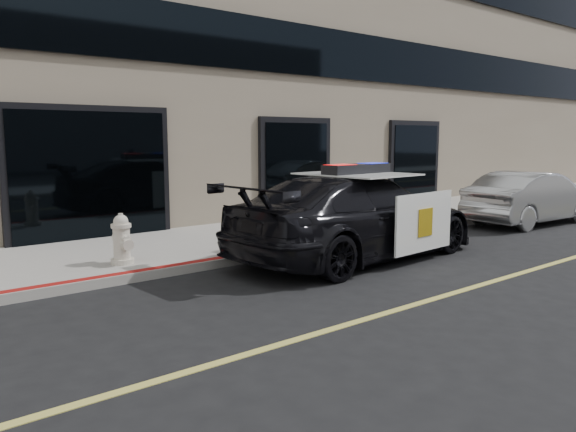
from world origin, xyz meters
TOP-DOWN VIEW (x-y plane):
  - ground at (0.00, 0.00)m, footprint 120.00×120.00m
  - sidewalk_n at (0.00, 5.25)m, footprint 60.00×3.50m
  - police_car at (2.25, 2.53)m, footprint 2.86×5.63m
  - silver_sedan at (8.79, 2.59)m, footprint 1.94×4.30m
  - fire_hydrant at (-1.53, 4.22)m, footprint 0.38×0.53m

SIDE VIEW (x-z plane):
  - ground at x=0.00m, z-range 0.00..0.00m
  - sidewalk_n at x=0.00m, z-range 0.00..0.15m
  - fire_hydrant at x=-1.53m, z-range 0.12..0.96m
  - silver_sedan at x=8.79m, z-range 0.00..1.36m
  - police_car at x=2.25m, z-range -0.09..1.66m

